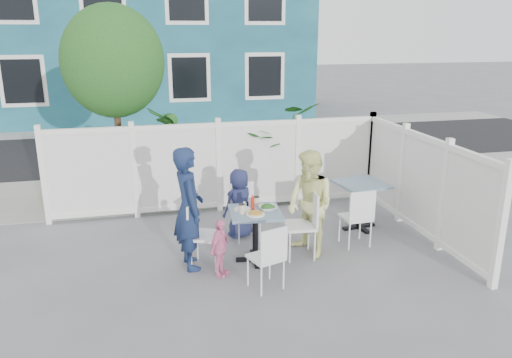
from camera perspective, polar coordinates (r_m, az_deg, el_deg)
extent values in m
plane|color=slate|center=(6.88, -1.76, -10.36)|extent=(80.00, 80.00, 0.00)
cube|color=gray|center=(10.37, -5.94, -0.97)|extent=(24.00, 2.60, 0.01)
cube|color=black|center=(13.92, -7.92, 3.51)|extent=(24.00, 5.00, 0.01)
cube|color=gray|center=(16.95, -8.94, 5.82)|extent=(24.00, 1.60, 0.01)
cube|color=navy|center=(20.03, -11.63, 15.94)|extent=(11.00, 6.00, 6.00)
cube|color=black|center=(17.20, -19.48, 10.61)|extent=(1.20, 0.04, 1.40)
cube|color=black|center=(17.24, -5.92, 11.47)|extent=(1.20, 0.04, 1.40)
cube|color=white|center=(8.82, -4.27, 1.45)|extent=(5.80, 0.04, 1.40)
cube|color=white|center=(8.66, -4.38, 6.18)|extent=(5.86, 0.08, 0.08)
cube|color=white|center=(9.05, -4.17, -3.20)|extent=(5.86, 0.08, 0.12)
cube|color=white|center=(8.16, 18.40, -0.63)|extent=(0.04, 3.60, 1.40)
cube|color=white|center=(7.99, 18.88, 4.45)|extent=(0.08, 3.66, 0.08)
cube|color=white|center=(8.41, 17.93, -5.58)|extent=(0.08, 3.66, 0.12)
cylinder|color=#382316|center=(9.52, -15.38, 4.38)|extent=(0.12, 0.12, 2.40)
ellipsoid|color=#184D17|center=(9.34, -16.04, 12.79)|extent=(1.80, 1.62, 1.98)
cube|color=gold|center=(10.43, -20.80, 1.46)|extent=(0.69, 0.53, 1.18)
imported|color=#184D17|center=(9.40, -9.68, 2.66)|extent=(1.30, 1.30, 1.79)
imported|color=#184D17|center=(9.59, 1.75, 3.35)|extent=(2.13, 2.03, 1.84)
cube|color=#435779|center=(6.87, -0.08, -3.85)|extent=(0.76, 0.76, 0.04)
cylinder|color=black|center=(7.01, -0.08, -6.60)|extent=(0.08, 0.08, 0.68)
cube|color=black|center=(7.15, -0.08, -9.10)|extent=(0.55, 0.13, 0.04)
cube|color=black|center=(7.15, -0.08, -9.10)|extent=(0.13, 0.55, 0.04)
cube|color=#435779|center=(8.18, 11.96, -0.56)|extent=(0.84, 0.84, 0.04)
cylinder|color=black|center=(8.30, 11.80, -3.06)|extent=(0.08, 0.08, 0.71)
cube|color=black|center=(8.42, 11.66, -5.35)|extent=(0.58, 0.17, 0.04)
cube|color=black|center=(8.42, 11.66, -5.35)|extent=(0.17, 0.58, 0.04)
cube|color=white|center=(6.86, -5.76, -6.45)|extent=(0.52, 0.53, 0.04)
cube|color=white|center=(6.81, -7.37, -4.44)|extent=(0.17, 0.40, 0.44)
cylinder|color=white|center=(7.07, -4.05, -7.63)|extent=(0.02, 0.02, 0.44)
cylinder|color=white|center=(6.75, -4.64, -8.86)|extent=(0.02, 0.02, 0.44)
cylinder|color=white|center=(7.14, -6.72, -7.46)|extent=(0.02, 0.02, 0.44)
cylinder|color=white|center=(6.83, -7.43, -8.66)|extent=(0.02, 0.02, 0.44)
cube|color=white|center=(7.12, 5.03, -5.32)|extent=(0.46, 0.48, 0.04)
cube|color=white|center=(7.07, 6.66, -3.27)|extent=(0.07, 0.44, 0.47)
cylinder|color=white|center=(7.00, 3.88, -7.76)|extent=(0.03, 0.03, 0.47)
cylinder|color=white|center=(7.34, 3.30, -6.56)|extent=(0.03, 0.03, 0.47)
cylinder|color=white|center=(7.08, 6.72, -7.57)|extent=(0.03, 0.03, 0.47)
cylinder|color=white|center=(7.41, 6.02, -6.40)|extent=(0.03, 0.03, 0.47)
cube|color=white|center=(7.68, -1.17, -3.96)|extent=(0.45, 0.43, 0.04)
cube|color=white|center=(7.75, -1.64, -1.90)|extent=(0.40, 0.09, 0.42)
cylinder|color=white|center=(7.67, 0.45, -5.67)|extent=(0.02, 0.02, 0.42)
cylinder|color=white|center=(7.56, -1.95, -6.03)|extent=(0.02, 0.02, 0.42)
cylinder|color=white|center=(7.95, -0.42, -4.86)|extent=(0.02, 0.02, 0.42)
cylinder|color=white|center=(7.84, -2.74, -5.19)|extent=(0.02, 0.02, 0.42)
cube|color=white|center=(6.28, 1.12, -8.94)|extent=(0.49, 0.47, 0.04)
cube|color=white|center=(6.05, 2.05, -7.57)|extent=(0.37, 0.15, 0.41)
cylinder|color=white|center=(6.41, -0.93, -10.44)|extent=(0.02, 0.02, 0.41)
cylinder|color=white|center=(6.57, 1.56, -9.74)|extent=(0.02, 0.02, 0.41)
cylinder|color=white|center=(6.17, 0.62, -11.56)|extent=(0.02, 0.02, 0.41)
cylinder|color=white|center=(6.34, 3.17, -10.78)|extent=(0.02, 0.02, 0.41)
cube|color=white|center=(7.63, 11.32, -4.31)|extent=(0.43, 0.41, 0.04)
cube|color=white|center=(7.40, 12.08, -3.04)|extent=(0.41, 0.05, 0.44)
cylinder|color=white|center=(7.77, 9.52, -5.55)|extent=(0.02, 0.02, 0.44)
cylinder|color=white|center=(7.93, 11.80, -5.24)|extent=(0.02, 0.02, 0.44)
cylinder|color=white|center=(7.50, 10.61, -6.45)|extent=(0.02, 0.02, 0.44)
cylinder|color=white|center=(7.66, 12.96, -6.10)|extent=(0.02, 0.02, 0.44)
imported|color=#162448|center=(6.73, -7.71, -3.34)|extent=(0.48, 0.66, 1.68)
imported|color=#E9F04E|center=(7.09, 6.19, -2.88)|extent=(0.82, 0.91, 1.53)
imported|color=#1E244B|center=(7.76, -1.91, -2.77)|extent=(0.63, 0.53, 1.09)
imported|color=pink|center=(6.59, -4.14, -7.89)|extent=(0.43, 0.48, 0.79)
cylinder|color=white|center=(6.74, -0.07, -4.03)|extent=(0.26, 0.26, 0.02)
cylinder|color=white|center=(6.91, -1.56, -3.48)|extent=(0.24, 0.24, 0.02)
imported|color=white|center=(6.89, 1.36, -3.34)|extent=(0.25, 0.25, 0.06)
cylinder|color=beige|center=(6.77, -1.63, -3.44)|extent=(0.08, 0.08, 0.12)
cylinder|color=beige|center=(7.08, 0.06, -2.55)|extent=(0.08, 0.08, 0.12)
cylinder|color=red|center=(6.91, -0.40, -2.83)|extent=(0.05, 0.05, 0.17)
cylinder|color=white|center=(7.03, -1.35, -2.88)|extent=(0.03, 0.03, 0.07)
cylinder|color=black|center=(7.06, -0.96, -2.84)|extent=(0.03, 0.03, 0.06)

